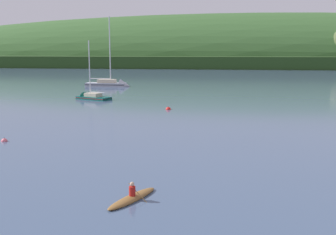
# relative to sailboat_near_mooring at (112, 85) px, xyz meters

# --- Properties ---
(far_shoreline_hill) EXTENTS (573.25, 149.52, 52.72)m
(far_shoreline_hill) POSITION_rel_sailboat_near_mooring_xyz_m (19.46, 135.44, -0.07)
(far_shoreline_hill) COLOR #27431B
(far_shoreline_hill) RESTS_ON ground
(sailboat_near_mooring) EXTENTS (9.33, 4.03, 15.33)m
(sailboat_near_mooring) POSITION_rel_sailboat_near_mooring_xyz_m (0.00, 0.00, 0.00)
(sailboat_near_mooring) COLOR #ADB2BC
(sailboat_near_mooring) RESTS_ON ground
(sailboat_midwater_white) EXTENTS (6.31, 3.74, 9.81)m
(sailboat_midwater_white) POSITION_rel_sailboat_near_mooring_xyz_m (5.08, -20.98, -0.19)
(sailboat_midwater_white) COLOR #0F564C
(sailboat_midwater_white) RESTS_ON ground
(canoe_with_paddler) EXTENTS (1.85, 3.59, 1.02)m
(canoe_with_paddler) POSITION_rel_sailboat_near_mooring_xyz_m (25.02, -58.20, -0.20)
(canoe_with_paddler) COLOR brown
(canoe_with_paddler) RESTS_ON ground
(mooring_buoy_foreground) EXTENTS (0.50, 0.50, 0.58)m
(mooring_buoy_foreground) POSITION_rel_sailboat_near_mooring_xyz_m (10.74, -48.75, -0.30)
(mooring_buoy_foreground) COLOR #E06675
(mooring_buoy_foreground) RESTS_ON ground
(mooring_buoy_midchannel) EXTENTS (0.65, 0.65, 0.73)m
(mooring_buoy_midchannel) POSITION_rel_sailboat_near_mooring_xyz_m (19.28, -28.45, -0.30)
(mooring_buoy_midchannel) COLOR red
(mooring_buoy_midchannel) RESTS_ON ground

